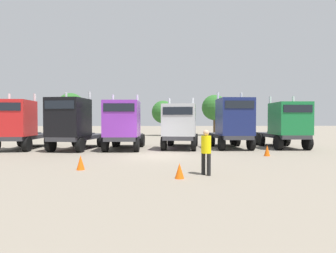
{
  "coord_description": "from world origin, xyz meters",
  "views": [
    {
      "loc": [
        0.09,
        -16.13,
        2.17
      ],
      "look_at": [
        0.93,
        4.81,
        1.73
      ],
      "focal_mm": 27.78,
      "sensor_mm": 36.0,
      "label": 1
    }
  ],
  "objects_px": {
    "traffic_cone_mid": "(179,171)",
    "traffic_cone_far": "(267,151)",
    "semi_truck_red": "(19,125)",
    "traffic_cone_near": "(81,163)",
    "semi_truck_black": "(73,124)",
    "semi_truck_navy": "(232,123)",
    "semi_truck_silver": "(180,126)",
    "semi_truck_purple": "(123,125)",
    "semi_truck_green": "(286,125)",
    "visitor_in_hivis": "(206,149)"
  },
  "relations": [
    {
      "from": "traffic_cone_mid",
      "to": "traffic_cone_far",
      "type": "relative_size",
      "value": 0.87
    },
    {
      "from": "semi_truck_red",
      "to": "traffic_cone_far",
      "type": "distance_m",
      "value": 17.74
    },
    {
      "from": "traffic_cone_near",
      "to": "traffic_cone_mid",
      "type": "xyz_separation_m",
      "value": [
        4.26,
        -1.91,
        -0.03
      ]
    },
    {
      "from": "traffic_cone_near",
      "to": "semi_truck_black",
      "type": "bearing_deg",
      "value": 110.0
    },
    {
      "from": "semi_truck_navy",
      "to": "semi_truck_red",
      "type": "bearing_deg",
      "value": -90.28
    },
    {
      "from": "semi_truck_black",
      "to": "semi_truck_silver",
      "type": "height_order",
      "value": "semi_truck_black"
    },
    {
      "from": "semi_truck_black",
      "to": "semi_truck_navy",
      "type": "distance_m",
      "value": 12.07
    },
    {
      "from": "semi_truck_silver",
      "to": "semi_truck_purple",
      "type": "bearing_deg",
      "value": -71.79
    },
    {
      "from": "semi_truck_silver",
      "to": "traffic_cone_far",
      "type": "relative_size",
      "value": 9.38
    },
    {
      "from": "semi_truck_red",
      "to": "semi_truck_black",
      "type": "height_order",
      "value": "semi_truck_black"
    },
    {
      "from": "semi_truck_red",
      "to": "semi_truck_silver",
      "type": "bearing_deg",
      "value": 89.1
    },
    {
      "from": "traffic_cone_near",
      "to": "traffic_cone_mid",
      "type": "bearing_deg",
      "value": -24.19
    },
    {
      "from": "semi_truck_navy",
      "to": "semi_truck_green",
      "type": "relative_size",
      "value": 0.97
    },
    {
      "from": "semi_truck_purple",
      "to": "traffic_cone_far",
      "type": "relative_size",
      "value": 8.85
    },
    {
      "from": "semi_truck_red",
      "to": "semi_truck_purple",
      "type": "bearing_deg",
      "value": 85.17
    },
    {
      "from": "semi_truck_black",
      "to": "traffic_cone_mid",
      "type": "distance_m",
      "value": 12.1
    },
    {
      "from": "visitor_in_hivis",
      "to": "semi_truck_green",
      "type": "bearing_deg",
      "value": 10.15
    },
    {
      "from": "traffic_cone_near",
      "to": "traffic_cone_far",
      "type": "bearing_deg",
      "value": 22.08
    },
    {
      "from": "semi_truck_purple",
      "to": "semi_truck_silver",
      "type": "relative_size",
      "value": 0.94
    },
    {
      "from": "semi_truck_red",
      "to": "semi_truck_purple",
      "type": "distance_m",
      "value": 7.87
    },
    {
      "from": "semi_truck_black",
      "to": "semi_truck_purple",
      "type": "xyz_separation_m",
      "value": [
        3.71,
        0.01,
        -0.07
      ]
    },
    {
      "from": "semi_truck_silver",
      "to": "visitor_in_hivis",
      "type": "xyz_separation_m",
      "value": [
        0.21,
        -9.71,
        -0.75
      ]
    },
    {
      "from": "semi_truck_purple",
      "to": "semi_truck_navy",
      "type": "height_order",
      "value": "semi_truck_navy"
    },
    {
      "from": "semi_truck_black",
      "to": "traffic_cone_far",
      "type": "xyz_separation_m",
      "value": [
        13.04,
        -3.61,
        -1.64
      ]
    },
    {
      "from": "semi_truck_green",
      "to": "visitor_in_hivis",
      "type": "relative_size",
      "value": 3.23
    },
    {
      "from": "visitor_in_hivis",
      "to": "traffic_cone_near",
      "type": "relative_size",
      "value": 2.81
    },
    {
      "from": "visitor_in_hivis",
      "to": "traffic_cone_far",
      "type": "distance_m",
      "value": 7.35
    },
    {
      "from": "semi_truck_black",
      "to": "traffic_cone_near",
      "type": "xyz_separation_m",
      "value": [
        2.82,
        -7.76,
        -1.65
      ]
    },
    {
      "from": "semi_truck_red",
      "to": "traffic_cone_mid",
      "type": "height_order",
      "value": "semi_truck_red"
    },
    {
      "from": "traffic_cone_near",
      "to": "semi_truck_silver",
      "type": "bearing_deg",
      "value": 58.33
    },
    {
      "from": "semi_truck_purple",
      "to": "semi_truck_black",
      "type": "bearing_deg",
      "value": -88.0
    },
    {
      "from": "semi_truck_navy",
      "to": "semi_truck_silver",
      "type": "bearing_deg",
      "value": -92.06
    },
    {
      "from": "semi_truck_navy",
      "to": "semi_truck_purple",
      "type": "bearing_deg",
      "value": -87.14
    },
    {
      "from": "semi_truck_navy",
      "to": "traffic_cone_mid",
      "type": "height_order",
      "value": "semi_truck_navy"
    },
    {
      "from": "semi_truck_silver",
      "to": "semi_truck_navy",
      "type": "height_order",
      "value": "semi_truck_navy"
    },
    {
      "from": "semi_truck_purple",
      "to": "visitor_in_hivis",
      "type": "distance_m",
      "value": 10.19
    },
    {
      "from": "semi_truck_silver",
      "to": "semi_truck_navy",
      "type": "distance_m",
      "value": 4.07
    },
    {
      "from": "semi_truck_black",
      "to": "traffic_cone_mid",
      "type": "bearing_deg",
      "value": 46.2
    },
    {
      "from": "semi_truck_red",
      "to": "traffic_cone_mid",
      "type": "xyz_separation_m",
      "value": [
        11.24,
        -10.1,
        -1.6
      ]
    },
    {
      "from": "semi_truck_silver",
      "to": "semi_truck_red",
      "type": "bearing_deg",
      "value": -78.97
    },
    {
      "from": "semi_truck_red",
      "to": "semi_truck_navy",
      "type": "distance_m",
      "value": 16.21
    },
    {
      "from": "traffic_cone_far",
      "to": "semi_truck_purple",
      "type": "bearing_deg",
      "value": 158.79
    },
    {
      "from": "semi_truck_black",
      "to": "semi_truck_purple",
      "type": "distance_m",
      "value": 3.71
    },
    {
      "from": "semi_truck_red",
      "to": "semi_truck_green",
      "type": "bearing_deg",
      "value": 88.88
    },
    {
      "from": "traffic_cone_near",
      "to": "traffic_cone_far",
      "type": "distance_m",
      "value": 11.03
    },
    {
      "from": "semi_truck_red",
      "to": "semi_truck_purple",
      "type": "relative_size",
      "value": 1.06
    },
    {
      "from": "semi_truck_red",
      "to": "semi_truck_navy",
      "type": "xyz_separation_m",
      "value": [
        16.21,
        0.08,
        0.12
      ]
    },
    {
      "from": "semi_truck_black",
      "to": "semi_truck_silver",
      "type": "distance_m",
      "value": 8.02
    },
    {
      "from": "visitor_in_hivis",
      "to": "traffic_cone_mid",
      "type": "relative_size",
      "value": 3.12
    },
    {
      "from": "semi_truck_purple",
      "to": "visitor_in_hivis",
      "type": "relative_size",
      "value": 3.28
    }
  ]
}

